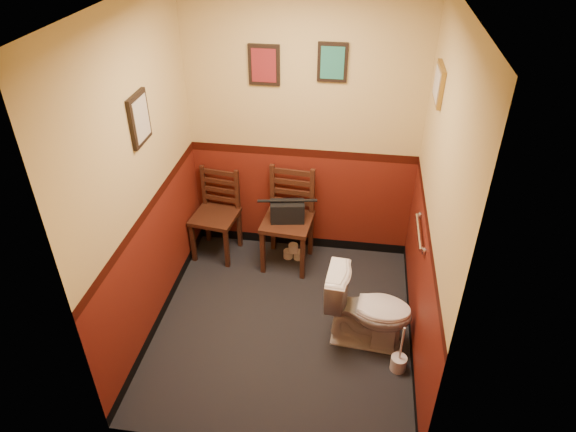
# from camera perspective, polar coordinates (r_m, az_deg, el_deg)

# --- Properties ---
(floor) EXTENTS (2.20, 2.40, 0.00)m
(floor) POSITION_cam_1_polar(r_m,az_deg,el_deg) (4.67, -0.46, -11.98)
(floor) COLOR black
(floor) RESTS_ON ground
(ceiling) EXTENTS (2.20, 2.40, 0.00)m
(ceiling) POSITION_cam_1_polar(r_m,az_deg,el_deg) (3.33, -0.68, 22.57)
(ceiling) COLOR silver
(ceiling) RESTS_ON ground
(wall_back) EXTENTS (2.20, 0.00, 2.70)m
(wall_back) POSITION_cam_1_polar(r_m,az_deg,el_deg) (4.88, 1.65, 9.57)
(wall_back) COLOR #5D190F
(wall_back) RESTS_ON ground
(wall_front) EXTENTS (2.20, 0.00, 2.70)m
(wall_front) POSITION_cam_1_polar(r_m,az_deg,el_deg) (2.89, -4.27, -10.03)
(wall_front) COLOR #5D190F
(wall_front) RESTS_ON ground
(wall_left) EXTENTS (0.00, 2.40, 2.70)m
(wall_left) POSITION_cam_1_polar(r_m,az_deg,el_deg) (4.12, -15.87, 3.39)
(wall_left) COLOR #5D190F
(wall_left) RESTS_ON ground
(wall_right) EXTENTS (0.00, 2.40, 2.70)m
(wall_right) POSITION_cam_1_polar(r_m,az_deg,el_deg) (3.84, 15.91, 0.98)
(wall_right) COLOR #5D190F
(wall_right) RESTS_ON ground
(grab_bar) EXTENTS (0.05, 0.56, 0.06)m
(grab_bar) POSITION_cam_1_polar(r_m,az_deg,el_deg) (4.26, 14.40, -1.72)
(grab_bar) COLOR silver
(grab_bar) RESTS_ON wall_right
(framed_print_back_a) EXTENTS (0.28, 0.04, 0.36)m
(framed_print_back_a) POSITION_cam_1_polar(r_m,az_deg,el_deg) (4.70, -2.68, 16.41)
(framed_print_back_a) COLOR black
(framed_print_back_a) RESTS_ON wall_back
(framed_print_back_b) EXTENTS (0.26, 0.04, 0.34)m
(framed_print_back_b) POSITION_cam_1_polar(r_m,az_deg,el_deg) (4.61, 4.97, 16.64)
(framed_print_back_b) COLOR black
(framed_print_back_b) RESTS_ON wall_back
(framed_print_left) EXTENTS (0.04, 0.30, 0.38)m
(framed_print_left) POSITION_cam_1_polar(r_m,az_deg,el_deg) (3.98, -16.16, 10.32)
(framed_print_left) COLOR black
(framed_print_left) RESTS_ON wall_left
(framed_print_right) EXTENTS (0.04, 0.34, 0.28)m
(framed_print_right) POSITION_cam_1_polar(r_m,az_deg,el_deg) (4.08, 16.41, 13.88)
(framed_print_right) COLOR olive
(framed_print_right) RESTS_ON wall_right
(toilet) EXTENTS (0.75, 0.46, 0.71)m
(toilet) POSITION_cam_1_polar(r_m,az_deg,el_deg) (4.35, 8.94, -10.25)
(toilet) COLOR white
(toilet) RESTS_ON floor
(toilet_brush) EXTENTS (0.13, 0.13, 0.46)m
(toilet_brush) POSITION_cam_1_polar(r_m,az_deg,el_deg) (4.38, 12.18, -15.61)
(toilet_brush) COLOR silver
(toilet_brush) RESTS_ON floor
(chair_left) EXTENTS (0.48, 0.48, 0.92)m
(chair_left) POSITION_cam_1_polar(r_m,az_deg,el_deg) (5.28, -7.95, 0.18)
(chair_left) COLOR #432014
(chair_left) RESTS_ON floor
(chair_right) EXTENTS (0.51, 0.51, 1.00)m
(chair_right) POSITION_cam_1_polar(r_m,az_deg,el_deg) (5.07, 0.05, -0.38)
(chair_right) COLOR #432014
(chair_right) RESTS_ON floor
(handbag) EXTENTS (0.35, 0.22, 0.24)m
(handbag) POSITION_cam_1_polar(r_m,az_deg,el_deg) (4.96, -0.07, 0.53)
(handbag) COLOR black
(handbag) RESTS_ON chair_right
(tp_stack) EXTENTS (0.21, 0.11, 0.18)m
(tp_stack) POSITION_cam_1_polar(r_m,az_deg,el_deg) (5.34, 0.58, -4.06)
(tp_stack) COLOR silver
(tp_stack) RESTS_ON floor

